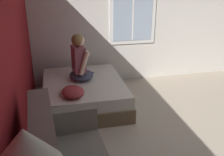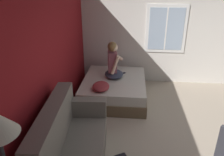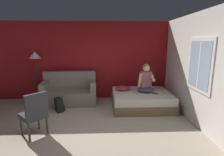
{
  "view_description": "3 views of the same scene",
  "coord_description": "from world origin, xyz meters",
  "px_view_note": "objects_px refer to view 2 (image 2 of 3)",
  "views": [
    {
      "loc": [
        -2.93,
        2.12,
        2.36
      ],
      "look_at": [
        0.3,
        1.39,
        1.03
      ],
      "focal_mm": 42.0,
      "sensor_mm": 36.0,
      "label": 1
    },
    {
      "loc": [
        -3.16,
        1.24,
        2.6
      ],
      "look_at": [
        0.31,
        1.58,
        1.06
      ],
      "focal_mm": 35.0,
      "sensor_mm": 36.0,
      "label": 2
    },
    {
      "loc": [
        0.44,
        -3.51,
        1.99
      ],
      "look_at": [
        0.64,
        1.22,
        1.02
      ],
      "focal_mm": 28.0,
      "sensor_mm": 36.0,
      "label": 3
    }
  ],
  "objects_px": {
    "couch": "(71,147)",
    "person_seated": "(113,63)",
    "cell_phone": "(123,73)",
    "bed": "(114,88)",
    "throw_pillow": "(101,86)"
  },
  "relations": [
    {
      "from": "person_seated",
      "to": "throw_pillow",
      "type": "relative_size",
      "value": 1.82
    },
    {
      "from": "couch",
      "to": "person_seated",
      "type": "distance_m",
      "value": 2.49
    },
    {
      "from": "person_seated",
      "to": "throw_pillow",
      "type": "distance_m",
      "value": 0.77
    },
    {
      "from": "person_seated",
      "to": "cell_phone",
      "type": "height_order",
      "value": "person_seated"
    },
    {
      "from": "bed",
      "to": "throw_pillow",
      "type": "bearing_deg",
      "value": 157.24
    },
    {
      "from": "couch",
      "to": "cell_phone",
      "type": "relative_size",
      "value": 12.18
    },
    {
      "from": "couch",
      "to": "throw_pillow",
      "type": "height_order",
      "value": "couch"
    },
    {
      "from": "bed",
      "to": "person_seated",
      "type": "height_order",
      "value": "person_seated"
    },
    {
      "from": "bed",
      "to": "cell_phone",
      "type": "distance_m",
      "value": 0.49
    },
    {
      "from": "bed",
      "to": "couch",
      "type": "xyz_separation_m",
      "value": [
        -2.29,
        0.43,
        0.16
      ]
    },
    {
      "from": "bed",
      "to": "couch",
      "type": "height_order",
      "value": "couch"
    },
    {
      "from": "bed",
      "to": "couch",
      "type": "relative_size",
      "value": 1.02
    },
    {
      "from": "bed",
      "to": "throw_pillow",
      "type": "xyz_separation_m",
      "value": [
        -0.56,
        0.24,
        0.31
      ]
    },
    {
      "from": "couch",
      "to": "person_seated",
      "type": "relative_size",
      "value": 2.0
    },
    {
      "from": "bed",
      "to": "person_seated",
      "type": "xyz_separation_m",
      "value": [
        0.13,
        0.04,
        0.6
      ]
    }
  ]
}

